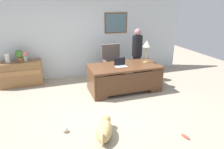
{
  "coord_description": "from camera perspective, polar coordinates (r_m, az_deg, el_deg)",
  "views": [
    {
      "loc": [
        -1.31,
        -4.1,
        2.43
      ],
      "look_at": [
        0.17,
        0.3,
        0.75
      ],
      "focal_mm": 32.41,
      "sensor_mm": 36.0,
      "label": 1
    }
  ],
  "objects": [
    {
      "name": "vase_with_flowers",
      "position": [
        6.55,
        -23.41,
        4.99
      ],
      "size": [
        0.17,
        0.17,
        0.32
      ],
      "color": "#A4C5A5",
      "rests_on": "credenza"
    },
    {
      "name": "dog_toy_ball",
      "position": [
        4.22,
        -13.03,
        -14.94
      ],
      "size": [
        0.1,
        0.1,
        0.1
      ],
      "primitive_type": "sphere",
      "color": "beige",
      "rests_on": "ground_plane"
    },
    {
      "name": "dog_toy_bone",
      "position": [
        4.23,
        20.01,
        -16.11
      ],
      "size": [
        0.1,
        0.2,
        0.05
      ],
      "primitive_type": "ellipsoid",
      "rotation": [
        0.0,
        0.0,
        1.83
      ],
      "color": "#E53F33",
      "rests_on": "ground_plane"
    },
    {
      "name": "laptop",
      "position": [
        5.57,
        2.4,
        2.91
      ],
      "size": [
        0.32,
        0.22,
        0.22
      ],
      "color": "#B2B5BA",
      "rests_on": "desk"
    },
    {
      "name": "back_wall",
      "position": [
        6.91,
        -7.46,
        10.76
      ],
      "size": [
        7.0,
        0.16,
        2.7
      ],
      "color": "silver",
      "rests_on": "ground_plane"
    },
    {
      "name": "person_standing",
      "position": [
        6.52,
        7.03,
        5.76
      ],
      "size": [
        0.32,
        0.32,
        1.66
      ],
      "color": "#262323",
      "rests_on": "ground_plane"
    },
    {
      "name": "dog_lying",
      "position": [
        3.96,
        -2.16,
        -15.19
      ],
      "size": [
        0.51,
        0.76,
        0.3
      ],
      "color": "tan",
      "rests_on": "ground_plane"
    },
    {
      "name": "desk",
      "position": [
        5.76,
        3.56,
        -0.68
      ],
      "size": [
        1.98,
        0.99,
        0.75
      ],
      "color": "brown",
      "rests_on": "ground_plane"
    },
    {
      "name": "desk_lamp",
      "position": [
        5.89,
        9.79,
        8.16
      ],
      "size": [
        0.22,
        0.22,
        0.65
      ],
      "color": "#9E8447",
      "rests_on": "desk"
    },
    {
      "name": "ground_plane",
      "position": [
        4.94,
        -0.74,
        -9.55
      ],
      "size": [
        12.0,
        12.0,
        0.0
      ],
      "primitive_type": "plane",
      "color": "#9E937F"
    },
    {
      "name": "armchair",
      "position": [
        6.53,
        -0.01,
        2.74
      ],
      "size": [
        0.6,
        0.59,
        1.15
      ],
      "color": "#564C47",
      "rests_on": "ground_plane"
    },
    {
      "name": "credenza",
      "position": [
        6.72,
        -24.27,
        0.24
      ],
      "size": [
        1.24,
        0.5,
        0.74
      ],
      "color": "olive",
      "rests_on": "ground_plane"
    },
    {
      "name": "potted_plant",
      "position": [
        6.56,
        -24.64,
        4.96
      ],
      "size": [
        0.24,
        0.24,
        0.36
      ],
      "color": "brown",
      "rests_on": "credenza"
    },
    {
      "name": "vase_empty",
      "position": [
        6.62,
        -27.43,
        4.11
      ],
      "size": [
        0.13,
        0.13,
        0.28
      ],
      "primitive_type": "cylinder",
      "color": "silver",
      "rests_on": "credenza"
    }
  ]
}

